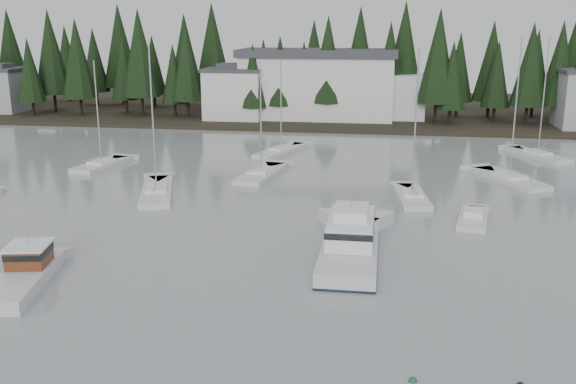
% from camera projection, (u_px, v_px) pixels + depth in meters
% --- Properties ---
extents(far_shore_land, '(240.00, 54.00, 1.00)m').
position_uv_depth(far_shore_land, '(353.00, 109.00, 117.95)').
color(far_shore_land, black).
rests_on(far_shore_land, ground).
extents(conifer_treeline, '(200.00, 22.00, 20.00)m').
position_uv_depth(conifer_treeline, '(350.00, 118.00, 107.44)').
color(conifer_treeline, black).
rests_on(conifer_treeline, ground).
extents(house_west, '(9.54, 7.42, 8.75)m').
position_uv_depth(house_west, '(235.00, 93.00, 102.21)').
color(house_west, silver).
rests_on(house_west, ground).
extents(house_far_west, '(8.48, 7.42, 8.25)m').
position_uv_depth(house_far_west, '(0.00, 89.00, 110.37)').
color(house_far_west, '#999EA0').
rests_on(house_far_west, ground).
extents(harbor_inn, '(29.50, 11.50, 10.90)m').
position_uv_depth(harbor_inn, '(331.00, 85.00, 102.90)').
color(harbor_inn, silver).
rests_on(harbor_inn, ground).
extents(lobster_boat_brown, '(5.25, 8.69, 4.11)m').
position_uv_depth(lobster_boat_brown, '(22.00, 277.00, 39.20)').
color(lobster_boat_brown, silver).
rests_on(lobster_boat_brown, ground).
extents(cabin_cruiser_center, '(3.81, 12.17, 5.23)m').
position_uv_depth(cabin_cruiser_center, '(350.00, 245.00, 43.88)').
color(cabin_cruiser_center, silver).
rests_on(cabin_cruiser_center, ground).
extents(sailboat_1, '(3.45, 8.36, 14.01)m').
position_uv_depth(sailboat_1, '(412.00, 198.00, 58.07)').
color(sailboat_1, silver).
rests_on(sailboat_1, ground).
extents(sailboat_3, '(5.76, 10.08, 11.88)m').
position_uv_depth(sailboat_3, '(281.00, 152.00, 78.80)').
color(sailboat_3, silver).
rests_on(sailboat_3, ground).
extents(sailboat_4, '(4.30, 9.72, 11.41)m').
position_uv_depth(sailboat_4, '(261.00, 175.00, 66.94)').
color(sailboat_4, silver).
rests_on(sailboat_4, ground).
extents(sailboat_5, '(5.86, 11.17, 14.25)m').
position_uv_depth(sailboat_5, '(157.00, 193.00, 59.92)').
color(sailboat_5, silver).
rests_on(sailboat_5, ground).
extents(sailboat_6, '(4.19, 8.44, 12.14)m').
position_uv_depth(sailboat_6, '(102.00, 166.00, 71.12)').
color(sailboat_6, silver).
rests_on(sailboat_6, ground).
extents(sailboat_7, '(6.97, 9.93, 14.71)m').
position_uv_depth(sailboat_7, '(509.00, 180.00, 64.78)').
color(sailboat_7, silver).
rests_on(sailboat_7, ground).
extents(sailboat_8, '(6.50, 9.34, 14.57)m').
position_uv_depth(sailboat_8, '(538.00, 156.00, 76.27)').
color(sailboat_8, silver).
rests_on(sailboat_8, ground).
extents(runabout_1, '(3.24, 6.45, 1.42)m').
position_uv_depth(runabout_1, '(473.00, 220.00, 51.63)').
color(runabout_1, silver).
rests_on(runabout_1, ground).
extents(mooring_buoy_green, '(0.40, 0.40, 0.40)m').
position_uv_depth(mooring_buoy_green, '(413.00, 381.00, 28.71)').
color(mooring_buoy_green, '#145933').
rests_on(mooring_buoy_green, ground).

